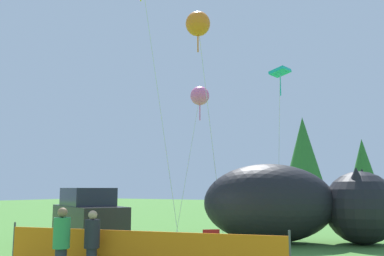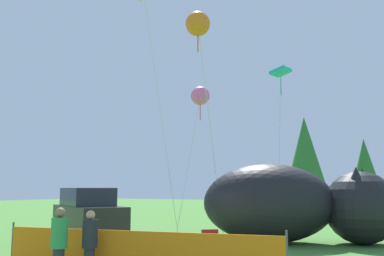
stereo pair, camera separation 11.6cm
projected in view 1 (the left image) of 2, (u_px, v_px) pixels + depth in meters
ground_plane at (163, 253)px, 14.14m from camera, size 120.00×120.00×0.00m
parked_car at (88, 216)px, 17.13m from camera, size 4.67×3.62×2.15m
folding_chair at (212, 244)px, 12.32m from camera, size 0.75×0.75×0.94m
inflatable_cat at (294, 206)px, 16.81m from camera, size 7.61×5.23×3.10m
spectator_in_green_shirt at (92, 243)px, 9.82m from camera, size 0.35×0.35×1.62m
spectator_in_blue_shirt at (61, 243)px, 9.49m from camera, size 0.37×0.37×1.70m
kite_teal_diamond at (280, 75)px, 22.77m from camera, size 1.08×2.09×8.49m
kite_orange_flower at (198, 24)px, 18.92m from camera, size 1.10×2.18×9.91m
kite_pink_octopus at (200, 96)px, 22.28m from camera, size 1.11×1.80×7.42m
horizon_tree_east at (363, 165)px, 45.98m from camera, size 3.13×3.13×7.46m
horizon_tree_west at (303, 152)px, 43.33m from camera, size 3.93×3.93×9.38m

